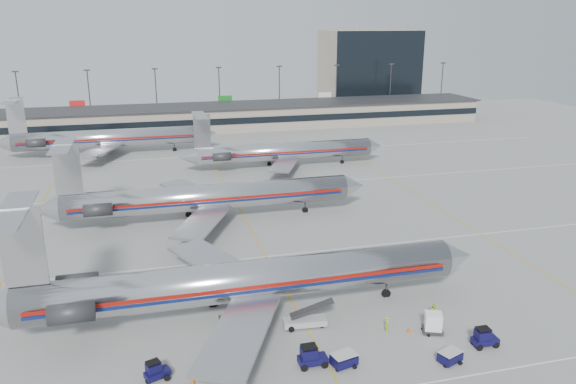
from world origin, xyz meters
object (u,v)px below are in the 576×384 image
object	(u,v)px
tug_center	(311,357)
belt_loader	(306,320)
jet_foreground	(237,281)
uld_container	(433,323)
jet_second_row	(203,197)

from	to	relation	value
tug_center	belt_loader	world-z (taller)	belt_loader
jet_foreground	uld_container	world-z (taller)	jet_foreground
jet_second_row	belt_loader	world-z (taller)	jet_second_row
tug_center	belt_loader	bearing A→B (deg)	77.33
jet_second_row	jet_foreground	bearing A→B (deg)	-90.05
jet_second_row	belt_loader	xyz separation A→B (m)	(5.86, -32.04, -2.93)
jet_second_row	belt_loader	bearing A→B (deg)	-79.63
tug_center	uld_container	bearing A→B (deg)	10.18
jet_foreground	belt_loader	distance (m)	7.57
jet_foreground	belt_loader	world-z (taller)	jet_foreground
uld_container	belt_loader	bearing A→B (deg)	-177.48
belt_loader	uld_container	bearing A→B (deg)	-14.80
jet_foreground	uld_container	size ratio (longest dim) A/B	21.66
belt_loader	tug_center	bearing A→B (deg)	-97.60
jet_second_row	uld_container	distance (m)	39.95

